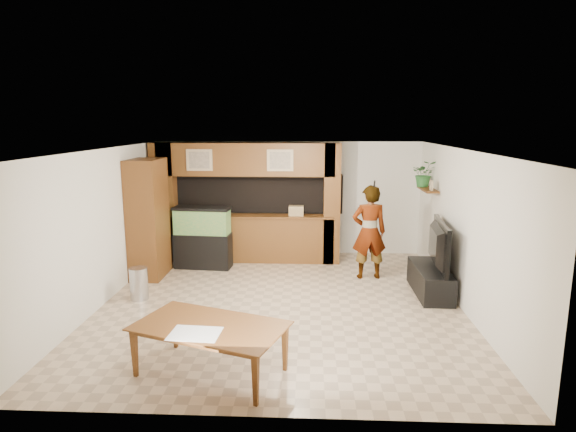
{
  "coord_description": "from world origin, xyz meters",
  "views": [
    {
      "loc": [
        0.48,
        -7.77,
        3.05
      ],
      "look_at": [
        0.09,
        0.6,
        1.39
      ],
      "focal_mm": 30.0,
      "sensor_mm": 36.0,
      "label": 1
    }
  ],
  "objects_px": {
    "aquarium": "(203,238)",
    "person": "(369,232)",
    "dining_table": "(209,351)",
    "television": "(432,245)",
    "pantry_cabinet": "(148,219)"
  },
  "relations": [
    {
      "from": "pantry_cabinet",
      "to": "television",
      "type": "height_order",
      "value": "pantry_cabinet"
    },
    {
      "from": "aquarium",
      "to": "television",
      "type": "xyz_separation_m",
      "value": [
        4.42,
        -1.37,
        0.27
      ]
    },
    {
      "from": "dining_table",
      "to": "television",
      "type": "bearing_deg",
      "value": 61.28
    },
    {
      "from": "person",
      "to": "dining_table",
      "type": "distance_m",
      "value": 4.56
    },
    {
      "from": "aquarium",
      "to": "person",
      "type": "relative_size",
      "value": 0.7
    },
    {
      "from": "aquarium",
      "to": "dining_table",
      "type": "bearing_deg",
      "value": -71.78
    },
    {
      "from": "aquarium",
      "to": "person",
      "type": "height_order",
      "value": "person"
    },
    {
      "from": "pantry_cabinet",
      "to": "television",
      "type": "distance_m",
      "value": 5.41
    },
    {
      "from": "pantry_cabinet",
      "to": "dining_table",
      "type": "distance_m",
      "value": 4.34
    },
    {
      "from": "aquarium",
      "to": "person",
      "type": "xyz_separation_m",
      "value": [
        3.4,
        -0.52,
        0.29
      ]
    },
    {
      "from": "aquarium",
      "to": "person",
      "type": "distance_m",
      "value": 3.46
    },
    {
      "from": "pantry_cabinet",
      "to": "person",
      "type": "height_order",
      "value": "pantry_cabinet"
    },
    {
      "from": "person",
      "to": "dining_table",
      "type": "xyz_separation_m",
      "value": [
        -2.36,
        -3.85,
        -0.61
      ]
    },
    {
      "from": "pantry_cabinet",
      "to": "aquarium",
      "type": "relative_size",
      "value": 1.79
    },
    {
      "from": "television",
      "to": "person",
      "type": "distance_m",
      "value": 1.32
    }
  ]
}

